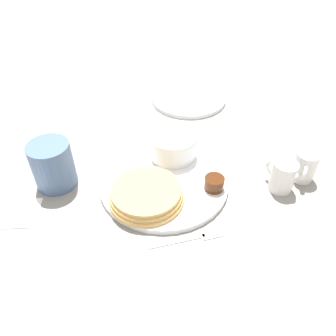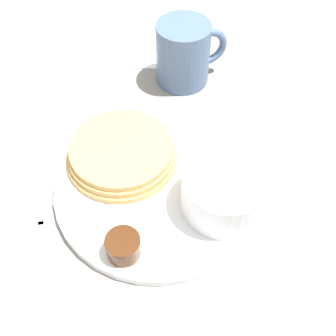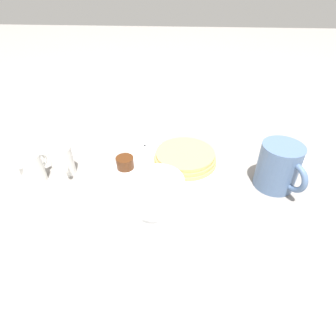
{
  "view_description": "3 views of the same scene",
  "coord_description": "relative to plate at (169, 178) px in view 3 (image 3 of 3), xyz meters",
  "views": [
    {
      "loc": [
        -0.02,
        0.51,
        0.48
      ],
      "look_at": [
        -0.01,
        0.0,
        0.05
      ],
      "focal_mm": 35.0,
      "sensor_mm": 36.0,
      "label": 1
    },
    {
      "loc": [
        -0.32,
        -0.06,
        0.45
      ],
      "look_at": [
        0.01,
        -0.01,
        0.03
      ],
      "focal_mm": 45.0,
      "sensor_mm": 36.0,
      "label": 2
    },
    {
      "loc": [
        0.03,
        -0.45,
        0.38
      ],
      "look_at": [
        -0.0,
        0.01,
        0.02
      ],
      "focal_mm": 28.0,
      "sensor_mm": 36.0,
      "label": 3
    }
  ],
  "objects": [
    {
      "name": "syrup_cup",
      "position": [
        -0.1,
        0.02,
        0.02
      ],
      "size": [
        0.04,
        0.04,
        0.03
      ],
      "color": "#47230F",
      "rests_on": "plate"
    },
    {
      "name": "butter_ramekin",
      "position": [
        -0.04,
        -0.1,
        0.02
      ],
      "size": [
        0.04,
        0.04,
        0.04
      ],
      "color": "white",
      "rests_on": "plate"
    },
    {
      "name": "napkin",
      "position": [
        0.29,
        0.09,
        -0.0
      ],
      "size": [
        0.11,
        0.08,
        0.0
      ],
      "color": "white",
      "rests_on": "ground_plane"
    },
    {
      "name": "bowl",
      "position": [
        -0.02,
        -0.08,
        0.04
      ],
      "size": [
        0.11,
        0.11,
        0.06
      ],
      "color": "white",
      "rests_on": "plate"
    },
    {
      "name": "plate",
      "position": [
        0.0,
        0.0,
        0.0
      ],
      "size": [
        0.27,
        0.27,
        0.01
      ],
      "color": "white",
      "rests_on": "ground_plane"
    },
    {
      "name": "creamer_pitcher_far",
      "position": [
        -0.3,
        -0.02,
        0.03
      ],
      "size": [
        0.05,
        0.07,
        0.07
      ],
      "color": "white",
      "rests_on": "ground_plane"
    },
    {
      "name": "pancake_stack",
      "position": [
        0.03,
        0.06,
        0.02
      ],
      "size": [
        0.15,
        0.15,
        0.03
      ],
      "color": "tan",
      "rests_on": "plate"
    },
    {
      "name": "ground_plane",
      "position": [
        0.0,
        0.0,
        -0.01
      ],
      "size": [
        4.0,
        4.0,
        0.0
      ],
      "primitive_type": "plane",
      "color": "gray"
    },
    {
      "name": "creamer_pitcher_near",
      "position": [
        -0.24,
        0.01,
        0.03
      ],
      "size": [
        0.05,
        0.06,
        0.07
      ],
      "color": "white",
      "rests_on": "ground_plane"
    },
    {
      "name": "fork",
      "position": [
        -0.06,
        0.14,
        -0.0
      ],
      "size": [
        0.14,
        0.05,
        0.0
      ],
      "color": "silver",
      "rests_on": "ground_plane"
    },
    {
      "name": "coffee_mug",
      "position": [
        0.23,
        0.0,
        0.04
      ],
      "size": [
        0.08,
        0.11,
        0.1
      ],
      "color": "slate",
      "rests_on": "ground_plane"
    }
  ]
}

